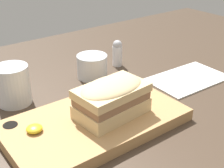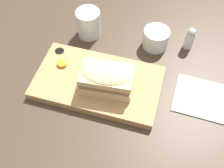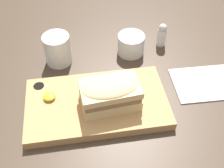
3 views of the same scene
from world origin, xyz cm
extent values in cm
cube|color=#423326|center=(0.00, 0.00, 1.00)|extent=(197.71, 125.50, 2.00)
cube|color=tan|center=(0.43, 2.40, 3.27)|extent=(36.52, 20.68, 2.54)
cylinder|color=black|center=(-14.94, 9.85, 3.97)|extent=(2.90, 2.90, 1.27)
cube|color=#DBBC84|center=(3.29, 1.03, 6.02)|extent=(15.17, 10.03, 2.96)
cube|color=#936B4C|center=(3.29, 1.03, 8.34)|extent=(14.56, 9.63, 1.68)
cube|color=#DBBC84|center=(3.29, 1.03, 10.07)|extent=(15.17, 10.03, 1.77)
ellipsoid|color=#DBBC84|center=(3.29, 1.03, 10.81)|extent=(14.87, 9.83, 2.66)
ellipsoid|color=gold|center=(-12.03, 4.99, 5.17)|extent=(3.12, 3.12, 1.25)
cylinder|color=silver|center=(-9.35, 22.13, 6.63)|extent=(7.88, 7.88, 9.27)
cylinder|color=silver|center=(-9.35, 22.13, 4.29)|extent=(6.94, 6.94, 4.17)
cylinder|color=silver|center=(13.15, 22.99, 5.16)|extent=(8.31, 8.31, 6.33)
cylinder|color=#5B141E|center=(13.15, 22.99, 4.38)|extent=(7.48, 7.48, 4.36)
cube|color=white|center=(33.03, 5.98, 2.20)|extent=(21.71, 13.98, 0.40)
cylinder|color=white|center=(23.61, 25.23, 5.00)|extent=(2.87, 2.87, 6.00)
sphere|color=#B7B7BC|center=(23.61, 25.23, 8.50)|extent=(2.73, 2.73, 2.73)
camera|label=1|loc=(-29.68, -42.66, 39.05)|focal=50.00mm
camera|label=2|loc=(17.20, -42.50, 70.42)|focal=45.00mm
camera|label=3|loc=(-3.20, -44.31, 60.09)|focal=45.00mm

